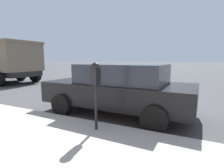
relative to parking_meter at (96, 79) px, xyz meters
name	(u,v)px	position (x,y,z in m)	size (l,w,h in m)	color
ground_plane	(120,105)	(2.62, 0.56, -1.24)	(220.00, 220.00, 0.00)	#424244
parking_meter	(96,79)	(0.00, 0.00, 0.00)	(0.21, 0.19, 1.45)	black
car_black	(119,88)	(1.64, 0.20, -0.45)	(2.14, 4.46, 1.50)	black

